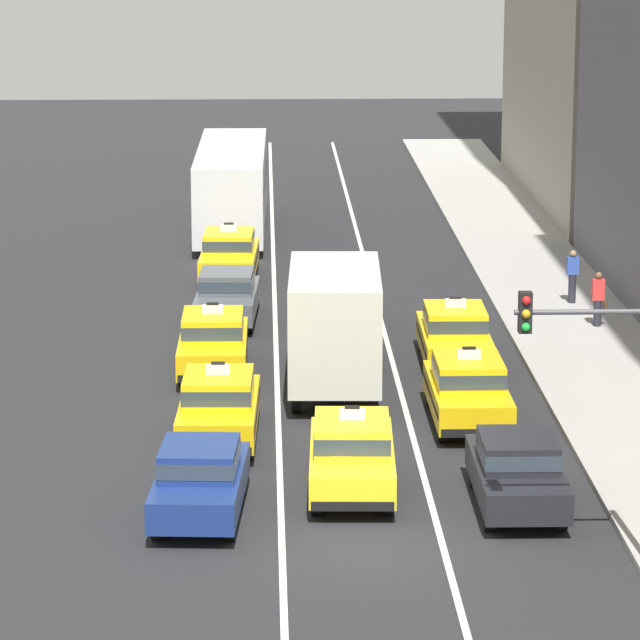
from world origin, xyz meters
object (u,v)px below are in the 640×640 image
Objects in this scene: taxi_center_nearest at (352,453)px; box_truck_center_second at (335,321)px; taxi_right_third at (455,335)px; taxi_center_third at (336,302)px; taxi_left_second at (219,405)px; bus_left_sixth at (232,184)px; traffic_light_pole at (612,384)px; pedestrian_trailing at (598,299)px; taxi_left_third at (213,341)px; sedan_right_nearest at (517,470)px; sedan_left_fourth at (227,295)px; taxi_right_second at (468,389)px; pedestrian_mid_block at (572,276)px; taxi_left_fifth at (229,254)px; sedan_left_nearest at (200,478)px.

taxi_center_nearest is 0.66× the size of box_truck_center_second.
taxi_center_third is at bearing 125.84° from taxi_right_third.
taxi_left_second is 27.49m from bus_left_sixth.
pedestrian_trailing is at bearing 80.37° from traffic_light_pole.
traffic_light_pole is (7.62, -36.72, 2.00)m from bus_left_sixth.
taxi_left_third reaches higher than sedan_right_nearest.
taxi_left_second and taxi_center_third have the same top height.
taxi_left_third and taxi_center_nearest have the same top height.
sedan_left_fourth is (-0.03, 12.31, -0.03)m from taxi_left_second.
taxi_right_second is at bearing -116.96° from pedestrian_trailing.
pedestrian_trailing is at bearing 44.93° from taxi_left_second.
pedestrian_mid_block is (4.39, 7.14, 0.11)m from taxi_right_third.
traffic_light_pole reaches higher than pedestrian_trailing.
bus_left_sixth is 22.92m from box_truck_center_second.
taxi_left_third is 6.59m from taxi_right_third.
taxi_left_second and taxi_left_fifth have the same top height.
traffic_light_pole is (-3.42, -20.13, 2.87)m from pedestrian_trailing.
bus_left_sixth is 31.51m from taxi_center_nearest.
taxi_left_second is 2.85× the size of pedestrian_trailing.
taxi_left_fifth is at bearing 118.75° from taxi_right_third.
taxi_right_second is at bearing 46.76° from sedan_left_nearest.
taxi_center_third is 21.05m from traffic_light_pole.
pedestrian_mid_block is at bearing 21.22° from taxi_center_third.
taxi_left_second is 5.65m from box_truck_center_second.
taxi_center_third is at bearing 78.16° from sedan_left_nearest.
sedan_right_nearest is (3.47, -9.81, -0.93)m from box_truck_center_second.
taxi_center_nearest is (2.96, -3.87, 0.00)m from taxi_left_second.
taxi_left_fifth and taxi_center_third have the same top height.
pedestrian_trailing is (4.64, 3.98, 0.08)m from taxi_right_third.
box_truck_center_second reaches higher than bus_left_sixth.
traffic_light_pole reaches higher than bus_left_sixth.
taxi_left_fifth is 13.18m from taxi_right_third.
pedestrian_trailing is at bearing -1.95° from taxi_center_third.
taxi_right_second is 13.59m from pedestrian_mid_block.
sedan_left_fourth is 8.30m from taxi_right_third.
box_truck_center_second is at bearing -147.38° from taxi_right_third.
taxi_right_third reaches higher than sedan_right_nearest.
pedestrian_mid_block reaches higher than pedestrian_trailing.
box_truck_center_second is 12.12m from pedestrian_mid_block.
sedan_left_fourth is at bearing 111.30° from box_truck_center_second.
sedan_left_fourth is at bearing 172.60° from pedestrian_trailing.
taxi_left_fifth is 0.66× the size of box_truck_center_second.
bus_left_sixth is at bearing 97.60° from box_truck_center_second.
box_truck_center_second is 14.87m from traffic_light_pole.
sedan_left_fourth is 0.62× the size of box_truck_center_second.
taxi_right_second is at bearing -74.08° from taxi_center_third.
box_truck_center_second reaches higher than taxi_right_second.
taxi_center_third is at bearing -158.78° from pedestrian_mid_block.
taxi_center_third is at bearing 101.88° from traffic_light_pole.
sedan_left_fourth is 10.84m from pedestrian_mid_block.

